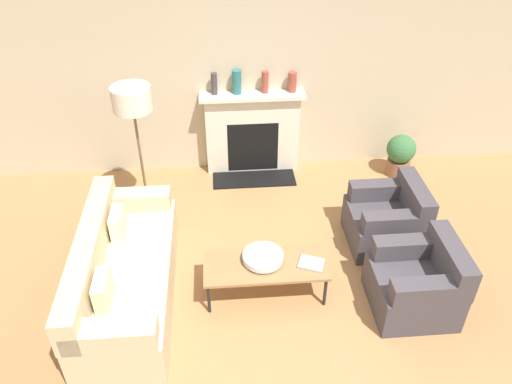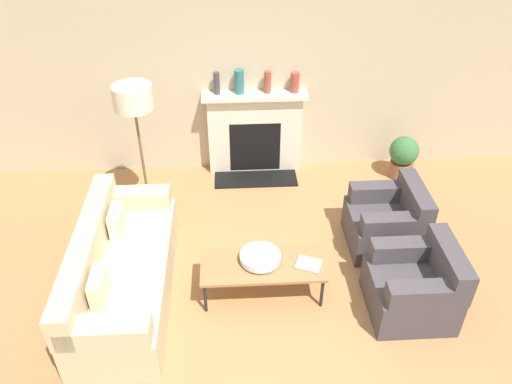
{
  "view_description": "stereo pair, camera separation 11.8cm",
  "coord_description": "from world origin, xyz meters",
  "px_view_note": "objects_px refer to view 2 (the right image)",
  "views": [
    {
      "loc": [
        -0.51,
        -3.13,
        3.75
      ],
      "look_at": [
        -0.13,
        1.47,
        0.45
      ],
      "focal_mm": 35.0,
      "sensor_mm": 36.0,
      "label": 1
    },
    {
      "loc": [
        -0.39,
        -3.13,
        3.75
      ],
      "look_at": [
        -0.13,
        1.47,
        0.45
      ],
      "focal_mm": 35.0,
      "sensor_mm": 36.0,
      "label": 2
    }
  ],
  "objects_px": {
    "armchair_near": "(415,286)",
    "floor_lamp": "(135,109)",
    "mantel_vase_center_left": "(239,82)",
    "potted_plant": "(403,156)",
    "book": "(308,264)",
    "couch": "(121,272)",
    "armchair_far": "(388,222)",
    "mantel_vase_left": "(217,83)",
    "mantel_vase_center_right": "(268,82)",
    "coffee_table": "(262,266)",
    "mantel_vase_right": "(295,82)",
    "fireplace": "(255,134)",
    "bowl": "(260,257)"
  },
  "relations": [
    {
      "from": "fireplace",
      "to": "coffee_table",
      "type": "distance_m",
      "value": 2.3
    },
    {
      "from": "floor_lamp",
      "to": "mantel_vase_center_right",
      "type": "relative_size",
      "value": 5.89
    },
    {
      "from": "mantel_vase_center_left",
      "to": "potted_plant",
      "type": "xyz_separation_m",
      "value": [
        2.14,
        -0.31,
        -0.96
      ]
    },
    {
      "from": "floor_lamp",
      "to": "mantel_vase_center_left",
      "type": "distance_m",
      "value": 1.46
    },
    {
      "from": "floor_lamp",
      "to": "mantel_vase_center_right",
      "type": "height_order",
      "value": "floor_lamp"
    },
    {
      "from": "armchair_near",
      "to": "mantel_vase_center_right",
      "type": "bearing_deg",
      "value": -155.02
    },
    {
      "from": "armchair_near",
      "to": "bowl",
      "type": "height_order",
      "value": "armchair_near"
    },
    {
      "from": "armchair_far",
      "to": "book",
      "type": "bearing_deg",
      "value": -54.19
    },
    {
      "from": "floor_lamp",
      "to": "mantel_vase_left",
      "type": "distance_m",
      "value": 1.25
    },
    {
      "from": "mantel_vase_center_right",
      "to": "fireplace",
      "type": "bearing_deg",
      "value": -174.85
    },
    {
      "from": "armchair_near",
      "to": "mantel_vase_right",
      "type": "height_order",
      "value": "mantel_vase_right"
    },
    {
      "from": "mantel_vase_right",
      "to": "potted_plant",
      "type": "xyz_separation_m",
      "value": [
        1.44,
        -0.31,
        -0.93
      ]
    },
    {
      "from": "armchair_near",
      "to": "potted_plant",
      "type": "bearing_deg",
      "value": 165.97
    },
    {
      "from": "couch",
      "to": "potted_plant",
      "type": "height_order",
      "value": "couch"
    },
    {
      "from": "couch",
      "to": "floor_lamp",
      "type": "distance_m",
      "value": 1.74
    },
    {
      "from": "coffee_table",
      "to": "mantel_vase_center_right",
      "type": "xyz_separation_m",
      "value": [
        0.21,
        2.31,
        0.91
      ]
    },
    {
      "from": "armchair_far",
      "to": "bowl",
      "type": "xyz_separation_m",
      "value": [
        -1.44,
        -0.62,
        0.13
      ]
    },
    {
      "from": "mantel_vase_left",
      "to": "mantel_vase_center_left",
      "type": "distance_m",
      "value": 0.28
    },
    {
      "from": "mantel_vase_left",
      "to": "mantel_vase_right",
      "type": "xyz_separation_m",
      "value": [
        0.97,
        -0.0,
        -0.01
      ]
    },
    {
      "from": "couch",
      "to": "book",
      "type": "xyz_separation_m",
      "value": [
        1.81,
        -0.08,
        0.08
      ]
    },
    {
      "from": "armchair_far",
      "to": "mantel_vase_right",
      "type": "xyz_separation_m",
      "value": [
        -0.87,
        1.64,
        0.95
      ]
    },
    {
      "from": "book",
      "to": "mantel_vase_right",
      "type": "height_order",
      "value": "mantel_vase_right"
    },
    {
      "from": "mantel_vase_center_right",
      "to": "potted_plant",
      "type": "xyz_separation_m",
      "value": [
        1.78,
        -0.31,
        -0.95
      ]
    },
    {
      "from": "armchair_near",
      "to": "mantel_vase_center_right",
      "type": "distance_m",
      "value": 3.03
    },
    {
      "from": "coffee_table",
      "to": "mantel_vase_left",
      "type": "distance_m",
      "value": 2.51
    },
    {
      "from": "book",
      "to": "mantel_vase_right",
      "type": "relative_size",
      "value": 1.15
    },
    {
      "from": "coffee_table",
      "to": "mantel_vase_center_left",
      "type": "height_order",
      "value": "mantel_vase_center_left"
    },
    {
      "from": "couch",
      "to": "mantel_vase_left",
      "type": "bearing_deg",
      "value": -22.67
    },
    {
      "from": "mantel_vase_left",
      "to": "mantel_vase_center_right",
      "type": "height_order",
      "value": "same"
    },
    {
      "from": "armchair_far",
      "to": "mantel_vase_right",
      "type": "bearing_deg",
      "value": -152.09
    },
    {
      "from": "mantel_vase_left",
      "to": "potted_plant",
      "type": "xyz_separation_m",
      "value": [
        2.41,
        -0.31,
        -0.95
      ]
    },
    {
      "from": "mantel_vase_center_left",
      "to": "floor_lamp",
      "type": "bearing_deg",
      "value": -141.91
    },
    {
      "from": "armchair_near",
      "to": "floor_lamp",
      "type": "bearing_deg",
      "value": -122.18
    },
    {
      "from": "couch",
      "to": "armchair_near",
      "type": "distance_m",
      "value": 2.81
    },
    {
      "from": "book",
      "to": "couch",
      "type": "bearing_deg",
      "value": -159.92
    },
    {
      "from": "armchair_far",
      "to": "potted_plant",
      "type": "xyz_separation_m",
      "value": [
        0.57,
        1.33,
        0.01
      ]
    },
    {
      "from": "armchair_near",
      "to": "potted_plant",
      "type": "height_order",
      "value": "armchair_near"
    },
    {
      "from": "armchair_near",
      "to": "potted_plant",
      "type": "relative_size",
      "value": 1.31
    },
    {
      "from": "couch",
      "to": "mantel_vase_center_left",
      "type": "relative_size",
      "value": 6.63
    },
    {
      "from": "fireplace",
      "to": "mantel_vase_center_left",
      "type": "xyz_separation_m",
      "value": [
        -0.19,
        0.01,
        0.73
      ]
    },
    {
      "from": "couch",
      "to": "mantel_vase_right",
      "type": "bearing_deg",
      "value": -40.2
    },
    {
      "from": "floor_lamp",
      "to": "mantel_vase_right",
      "type": "height_order",
      "value": "floor_lamp"
    },
    {
      "from": "mantel_vase_left",
      "to": "book",
      "type": "bearing_deg",
      "value": -69.94
    },
    {
      "from": "potted_plant",
      "to": "fireplace",
      "type": "bearing_deg",
      "value": 171.42
    },
    {
      "from": "armchair_near",
      "to": "floor_lamp",
      "type": "height_order",
      "value": "floor_lamp"
    },
    {
      "from": "armchair_near",
      "to": "mantel_vase_right",
      "type": "bearing_deg",
      "value": -161.5
    },
    {
      "from": "potted_plant",
      "to": "armchair_far",
      "type": "bearing_deg",
      "value": -113.23
    },
    {
      "from": "mantel_vase_right",
      "to": "armchair_far",
      "type": "bearing_deg",
      "value": -62.09
    },
    {
      "from": "mantel_vase_center_left",
      "to": "potted_plant",
      "type": "relative_size",
      "value": 0.52
    },
    {
      "from": "book",
      "to": "potted_plant",
      "type": "relative_size",
      "value": 0.5
    }
  ]
}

